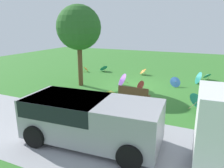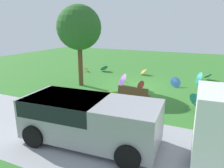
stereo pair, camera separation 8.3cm
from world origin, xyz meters
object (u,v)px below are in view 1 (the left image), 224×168
object	(u,v)px
parasol_yellow_0	(128,90)
parasol_orange_1	(143,71)
parasol_teal_0	(103,68)
parasol_teal_1	(199,101)
parasol_orange_2	(86,69)
park_bench	(134,95)
parasol_blue_0	(176,82)
parasol_red_2	(140,85)
van_dark	(87,117)
parasol_teal_4	(207,75)
parasol_yellow_1	(111,92)
parasol_purple_2	(121,80)
parasol_teal_3	(197,78)
shade_tree	(79,28)

from	to	relation	value
parasol_yellow_0	parasol_orange_1	size ratio (longest dim) A/B	1.00
parasol_teal_0	parasol_teal_1	world-z (taller)	parasol_teal_1
parasol_orange_2	parasol_teal_0	bearing A→B (deg)	-149.24
park_bench	parasol_blue_0	size ratio (longest dim) A/B	1.88
park_bench	parasol_red_2	distance (m)	2.39
van_dark	parasol_teal_4	size ratio (longest dim) A/B	5.92
parasol_orange_1	parasol_yellow_1	size ratio (longest dim) A/B	0.96
parasol_yellow_0	parasol_purple_2	xyz separation A→B (m)	(1.10, -1.65, 0.13)
park_bench	parasol_teal_0	bearing A→B (deg)	-52.47
park_bench	parasol_teal_4	world-z (taller)	park_bench
parasol_orange_1	parasol_teal_3	world-z (taller)	parasol_teal_3
parasol_teal_3	parasol_red_2	distance (m)	4.40
parasol_teal_3	parasol_teal_1	bearing A→B (deg)	94.28
parasol_orange_2	parasol_red_2	bearing A→B (deg)	150.15
van_dark	parasol_red_2	bearing A→B (deg)	-88.59
parasol_yellow_0	parasol_yellow_1	xyz separation A→B (m)	(0.68, 0.89, 0.06)
parasol_yellow_1	parasol_red_2	bearing A→B (deg)	-114.56
parasol_orange_1	parasol_red_2	xyz separation A→B (m)	(-1.06, 4.22, 0.00)
parasol_teal_4	parasol_yellow_1	bearing A→B (deg)	55.27
parasol_orange_2	parasol_blue_0	bearing A→B (deg)	168.19
parasol_teal_1	parasol_purple_2	size ratio (longest dim) A/B	0.99
parasol_teal_1	parasol_teal_0	bearing A→B (deg)	-36.77
parasol_yellow_1	parasol_orange_2	bearing A→B (deg)	-48.44
parasol_blue_0	parasol_purple_2	distance (m)	3.54
shade_tree	parasol_purple_2	xyz separation A→B (m)	(-2.54, -0.90, -3.27)
parasol_orange_1	parasol_red_2	bearing A→B (deg)	104.17
parasol_teal_1	parasol_red_2	bearing A→B (deg)	-28.60
parasol_teal_3	parasol_blue_0	bearing A→B (deg)	48.26
parasol_yellow_1	parasol_red_2	distance (m)	2.34
van_dark	parasol_orange_2	bearing A→B (deg)	-58.73
parasol_blue_0	parasol_teal_3	size ratio (longest dim) A/B	0.89
parasol_purple_2	parasol_orange_2	bearing A→B (deg)	-33.49
parasol_teal_3	parasol_yellow_1	bearing A→B (deg)	52.02
van_dark	parasol_yellow_0	bearing A→B (deg)	-85.07
park_bench	parasol_yellow_0	bearing A→B (deg)	-57.57
park_bench	parasol_orange_2	distance (m)	8.44
parasol_orange_1	parasol_yellow_1	world-z (taller)	parasol_yellow_1
van_dark	parasol_orange_1	xyz separation A→B (m)	(1.23, -10.74, -0.58)
shade_tree	parasol_blue_0	size ratio (longest dim) A/B	6.01
parasol_teal_0	parasol_orange_1	bearing A→B (deg)	-178.15
van_dark	parasol_teal_0	bearing A→B (deg)	-66.09
parasol_teal_4	parasol_red_2	xyz separation A→B (m)	(3.70, 4.61, 0.01)
parasol_purple_2	parasol_teal_4	size ratio (longest dim) A/B	1.37
parasol_teal_4	parasol_yellow_0	bearing A→B (deg)	55.70
parasol_red_2	parasol_teal_0	bearing A→B (deg)	-42.06
parasol_orange_1	parasol_teal_0	world-z (taller)	parasol_teal_0
park_bench	parasol_red_2	size ratio (longest dim) A/B	2.32
parasol_orange_1	parasol_purple_2	world-z (taller)	parasol_purple_2
park_bench	parasol_yellow_0	xyz separation A→B (m)	(0.70, -1.10, -0.15)
parasol_orange_1	parasol_teal_4	size ratio (longest dim) A/B	0.95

